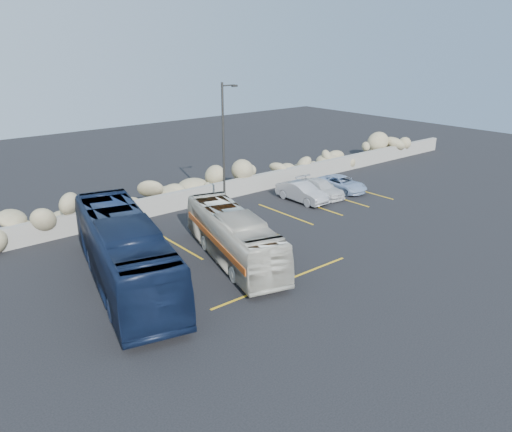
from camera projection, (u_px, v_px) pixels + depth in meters
ground at (302, 277)px, 22.96m from camera, size 90.00×90.00×0.00m
seawall at (169, 202)px, 31.50m from camera, size 60.00×0.40×1.20m
riprap_pile at (159, 188)px, 32.14m from camera, size 54.00×2.80×2.60m
parking_lines at (293, 222)px, 29.80m from camera, size 18.16×9.36×0.01m
lamppost at (224, 146)px, 29.98m from camera, size 1.14×0.18×8.00m
vintage_bus at (234, 236)px, 24.37m from camera, size 4.37×9.09×2.47m
tour_coach at (124, 251)px, 21.77m from camera, size 5.19×11.54×3.13m
car_b at (302, 192)px, 33.50m from camera, size 1.41×3.95×1.30m
car_c at (321, 188)px, 34.69m from camera, size 1.69×3.92×1.12m
car_d at (342, 184)px, 35.88m from camera, size 1.82×3.90×1.08m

